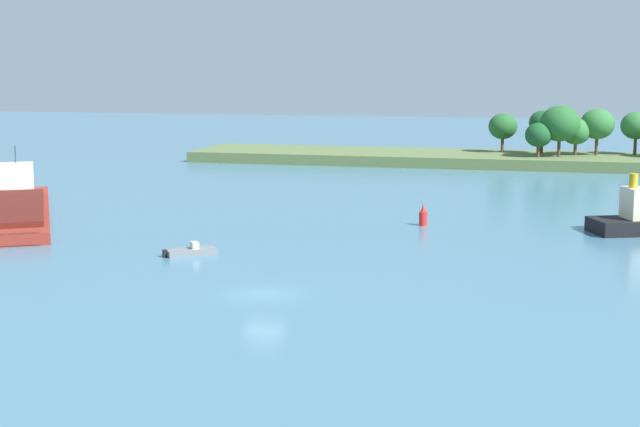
{
  "coord_description": "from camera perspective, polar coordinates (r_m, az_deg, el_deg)",
  "views": [
    {
      "loc": [
        17.06,
        -53.79,
        13.92
      ],
      "look_at": [
        -2.56,
        24.27,
        1.2
      ],
      "focal_mm": 52.93,
      "sensor_mm": 36.0,
      "label": 1
    }
  ],
  "objects": [
    {
      "name": "small_motorboat",
      "position": [
        70.43,
        -7.81,
        -2.28
      ],
      "size": [
        3.75,
        3.42,
        0.96
      ],
      "color": "slate",
      "rests_on": "ground"
    },
    {
      "name": "channel_buoy_red",
      "position": [
        82.91,
        6.25,
        -0.17
      ],
      "size": [
        0.7,
        0.7,
        1.9
      ],
      "color": "red",
      "rests_on": "ground"
    },
    {
      "name": "cargo_barge",
      "position": [
        92.09,
        -18.0,
        0.37
      ],
      "size": [
        20.42,
        28.81,
        5.55
      ],
      "color": "maroon",
      "rests_on": "ground"
    },
    {
      "name": "treeline_island",
      "position": [
        135.49,
        10.42,
        3.8
      ],
      "size": [
        76.27,
        15.68,
        8.47
      ],
      "color": "#566B3D",
      "rests_on": "ground"
    },
    {
      "name": "ground_plane",
      "position": [
        58.13,
        -3.39,
        -4.89
      ],
      "size": [
        400.0,
        400.0,
        0.0
      ],
      "primitive_type": "plane",
      "color": "teal"
    }
  ]
}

